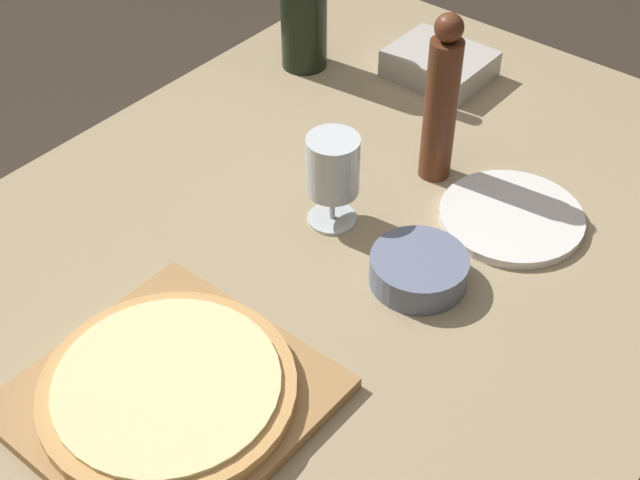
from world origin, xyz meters
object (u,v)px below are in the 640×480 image
Objects in this scene: wine_glass at (333,168)px; small_bowl at (419,269)px; pepper_mill at (441,102)px; pizza at (168,387)px.

wine_glass reaches higher than small_bowl.
pepper_mill is 2.04× the size of small_bowl.
wine_glass reaches higher than pizza.
small_bowl is (0.12, -0.22, -0.11)m from pepper_mill.
pepper_mill is 1.89× the size of wine_glass.
small_bowl is (0.17, -0.03, -0.07)m from wine_glass.
pepper_mill is 0.20m from wine_glass.
pizza is 2.27× the size of small_bowl.
pizza is 0.38m from small_bowl.
pizza is 2.10× the size of wine_glass.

